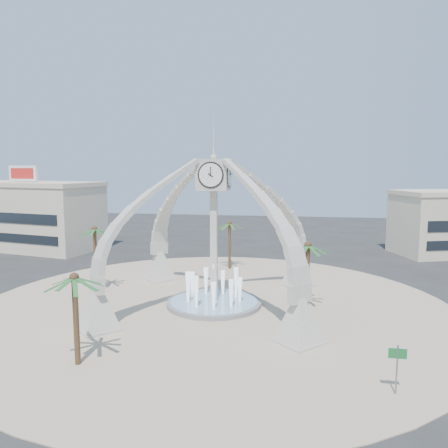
% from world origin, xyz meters
% --- Properties ---
extents(ground, '(140.00, 140.00, 0.00)m').
position_xyz_m(ground, '(0.00, 0.00, 0.00)').
color(ground, '#282828').
rests_on(ground, ground).
extents(plaza, '(40.00, 40.00, 0.06)m').
position_xyz_m(plaza, '(0.00, 0.00, 0.03)').
color(plaza, tan).
rests_on(plaza, ground).
extents(clock_tower, '(17.94, 17.94, 16.30)m').
position_xyz_m(clock_tower, '(-0.00, -0.00, 6.49)').
color(clock_tower, beige).
rests_on(clock_tower, ground).
extents(fountain, '(8.00, 8.00, 3.62)m').
position_xyz_m(fountain, '(0.00, 0.00, 0.29)').
color(fountain, gray).
rests_on(fountain, ground).
extents(building_nw, '(23.75, 13.73, 11.90)m').
position_xyz_m(building_nw, '(-32.00, 22.00, 4.83)').
color(building_nw, beige).
rests_on(building_nw, ground).
extents(palm_east, '(4.94, 4.94, 6.16)m').
position_xyz_m(palm_east, '(7.70, 0.05, 5.36)').
color(palm_east, brown).
rests_on(palm_east, ground).
extents(palm_west, '(3.77, 3.77, 6.65)m').
position_xyz_m(palm_west, '(-11.65, 2.15, 5.90)').
color(palm_west, brown).
rests_on(palm_west, ground).
extents(palm_north, '(4.23, 4.23, 5.96)m').
position_xyz_m(palm_north, '(-0.78, 13.55, 5.24)').
color(palm_north, brown).
rests_on(palm_north, ground).
extents(palm_south, '(4.72, 4.72, 5.99)m').
position_xyz_m(palm_south, '(-5.88, -12.32, 5.24)').
color(palm_south, brown).
rests_on(palm_south, ground).
extents(street_sign, '(0.99, 0.09, 2.69)m').
position_xyz_m(street_sign, '(11.97, -12.86, 1.92)').
color(street_sign, slate).
rests_on(street_sign, ground).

